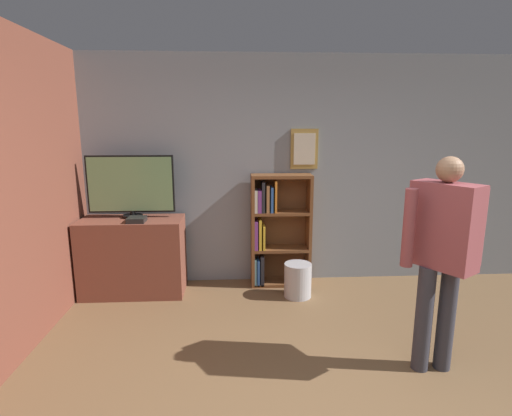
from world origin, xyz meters
TOP-DOWN VIEW (x-y plane):
  - wall_back at (0.00, 2.81)m, footprint 6.71×0.09m
  - wall_side_brick at (-2.38, 1.39)m, footprint 0.06×4.38m
  - tv_ledge at (-1.76, 2.46)m, footprint 1.13×0.53m
  - television at (-1.76, 2.55)m, footprint 0.96×0.22m
  - game_console at (-1.66, 2.32)m, footprint 0.19×0.20m
  - bookshelf at (-0.13, 2.63)m, footprint 0.70×0.28m
  - person at (0.94, 0.84)m, footprint 0.62×0.52m
  - waste_bin at (0.09, 2.24)m, footprint 0.30×0.30m

SIDE VIEW (x-z plane):
  - waste_bin at x=0.09m, z-range 0.00..0.38m
  - tv_ledge at x=-1.76m, z-range 0.00..0.87m
  - bookshelf at x=-0.13m, z-range 0.01..1.35m
  - game_console at x=-1.66m, z-range 0.87..0.92m
  - person at x=0.94m, z-range 0.16..1.85m
  - television at x=-1.76m, z-range 0.88..1.58m
  - wall_side_brick at x=-2.38m, z-range 0.00..2.70m
  - wall_back at x=0.00m, z-range 0.00..2.70m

